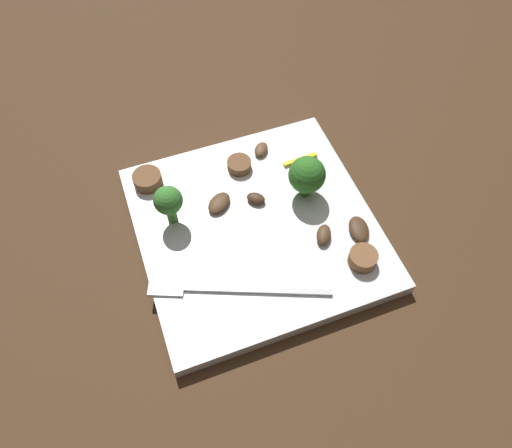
% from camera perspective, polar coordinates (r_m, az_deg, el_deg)
% --- Properties ---
extents(ground_plane, '(1.40, 1.40, 0.00)m').
position_cam_1_polar(ground_plane, '(0.53, -0.00, -0.96)').
color(ground_plane, '#422B19').
extents(plate, '(0.25, 0.25, 0.02)m').
position_cam_1_polar(plate, '(0.52, -0.00, -0.49)').
color(plate, white).
rests_on(plate, ground_plane).
extents(fork, '(0.17, 0.08, 0.00)m').
position_cam_1_polar(fork, '(0.48, -3.64, -7.72)').
color(fork, silver).
rests_on(fork, plate).
extents(broccoli_floret_0, '(0.03, 0.03, 0.05)m').
position_cam_1_polar(broccoli_floret_0, '(0.50, -10.33, 2.62)').
color(broccoli_floret_0, '#408630').
rests_on(broccoli_floret_0, plate).
extents(broccoli_floret_1, '(0.04, 0.04, 0.05)m').
position_cam_1_polar(broccoli_floret_1, '(0.52, 6.04, 5.74)').
color(broccoli_floret_1, '#347525').
rests_on(broccoli_floret_1, plate).
extents(sausage_slice_0, '(0.03, 0.03, 0.01)m').
position_cam_1_polar(sausage_slice_0, '(0.50, 12.52, -3.97)').
color(sausage_slice_0, brown).
rests_on(sausage_slice_0, plate).
extents(sausage_slice_1, '(0.04, 0.04, 0.01)m').
position_cam_1_polar(sausage_slice_1, '(0.56, -2.00, 7.02)').
color(sausage_slice_1, brown).
rests_on(sausage_slice_1, plate).
extents(sausage_slice_2, '(0.04, 0.04, 0.01)m').
position_cam_1_polar(sausage_slice_2, '(0.55, -12.71, 5.18)').
color(sausage_slice_2, brown).
rests_on(sausage_slice_2, plate).
extents(mushroom_0, '(0.03, 0.03, 0.01)m').
position_cam_1_polar(mushroom_0, '(0.51, 8.01, -1.27)').
color(mushroom_0, '#4C331E').
rests_on(mushroom_0, plate).
extents(mushroom_1, '(0.03, 0.04, 0.01)m').
position_cam_1_polar(mushroom_1, '(0.52, 12.07, -0.59)').
color(mushroom_1, '#422B19').
rests_on(mushroom_1, plate).
extents(mushroom_2, '(0.02, 0.02, 0.01)m').
position_cam_1_polar(mushroom_2, '(0.53, -0.02, 3.04)').
color(mushroom_2, '#422B19').
rests_on(mushroom_2, plate).
extents(mushroom_3, '(0.04, 0.04, 0.01)m').
position_cam_1_polar(mushroom_3, '(0.53, -4.40, 2.49)').
color(mushroom_3, '#4C331E').
rests_on(mushroom_3, plate).
extents(mushroom_4, '(0.03, 0.03, 0.01)m').
position_cam_1_polar(mushroom_4, '(0.57, 0.61, 8.80)').
color(mushroom_4, brown).
rests_on(mushroom_4, plate).
extents(pepper_strip_0, '(0.04, 0.01, 0.00)m').
position_cam_1_polar(pepper_strip_0, '(0.57, 5.26, 7.59)').
color(pepper_strip_0, yellow).
rests_on(pepper_strip_0, plate).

